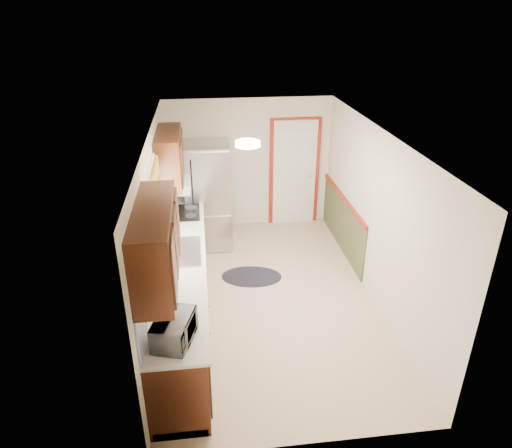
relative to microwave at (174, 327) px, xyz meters
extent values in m
cube|color=beige|center=(1.20, 1.95, -1.11)|extent=(3.20, 5.20, 0.12)
cube|color=white|center=(1.20, 1.95, 1.29)|extent=(3.20, 5.20, 0.12)
cube|color=#EFE6CF|center=(1.20, 4.45, 0.09)|extent=(3.20, 0.10, 2.40)
cube|color=#EFE6CF|center=(1.20, -0.55, 0.09)|extent=(3.20, 0.10, 2.40)
cube|color=#EFE6CF|center=(-0.30, 1.95, 0.09)|extent=(0.10, 5.20, 2.40)
cube|color=#EFE6CF|center=(2.70, 1.95, 0.09)|extent=(0.10, 5.20, 2.40)
cube|color=#3D1A0D|center=(0.00, 1.65, -0.66)|extent=(0.60, 4.00, 0.90)
cube|color=silver|center=(0.01, 1.65, -0.19)|extent=(0.63, 4.00, 0.04)
cube|color=#5E80E4|center=(-0.29, 1.65, 0.11)|extent=(0.02, 4.00, 0.55)
cube|color=#3D1A0D|center=(-0.12, 0.35, 0.72)|extent=(0.35, 1.40, 0.75)
cube|color=#3D1A0D|center=(-0.12, 3.05, 0.72)|extent=(0.35, 1.20, 0.75)
cube|color=white|center=(-0.29, 1.75, 0.51)|extent=(0.02, 1.00, 0.90)
cube|color=#B45A21|center=(-0.24, 1.75, 0.86)|extent=(0.05, 1.12, 0.24)
cube|color=#B7B7BC|center=(0.01, 1.75, -0.16)|extent=(0.52, 0.82, 0.02)
cube|color=white|center=(-0.07, 3.10, 0.27)|extent=(0.45, 0.60, 0.15)
cube|color=maroon|center=(2.05, 4.42, -0.11)|extent=(0.94, 0.05, 2.08)
cube|color=white|center=(2.05, 4.39, -0.11)|extent=(0.80, 0.04, 2.00)
cube|color=#434929|center=(2.69, 3.30, -0.66)|extent=(0.02, 2.30, 0.90)
cube|color=maroon|center=(2.67, 3.30, -0.19)|extent=(0.04, 2.30, 0.06)
cylinder|color=#FFD88C|center=(0.90, 1.75, 1.25)|extent=(0.30, 0.30, 0.06)
imported|color=white|center=(0.00, 0.00, 0.00)|extent=(0.39, 0.54, 0.33)
cube|color=#B7B7BC|center=(0.42, 3.70, -0.19)|extent=(0.77, 0.72, 1.83)
cylinder|color=black|center=(0.17, 3.30, -0.28)|extent=(0.02, 0.02, 1.28)
ellipsoid|color=black|center=(1.02, 2.51, -1.10)|extent=(1.02, 0.74, 0.01)
cube|color=black|center=(0.01, 2.98, -0.16)|extent=(0.52, 0.62, 0.02)
camera|label=1|loc=(0.35, -3.52, 2.76)|focal=32.00mm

